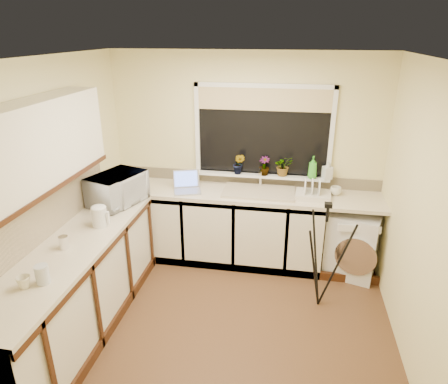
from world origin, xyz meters
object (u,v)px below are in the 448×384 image
washing_machine (353,243)px  plant_b (239,164)px  microwave (117,189)px  plant_d (283,166)px  plant_c (264,166)px  cup_left (24,282)px  soap_bottle_clear (328,170)px  soap_bottle_green (313,167)px  cup_back (336,191)px  tripod (323,256)px  dish_rack (313,195)px  kettle (99,217)px  steel_jar (64,242)px  laptop (187,185)px  glass_jug (42,274)px

washing_machine → plant_b: 1.60m
microwave → plant_d: (1.73, 0.78, 0.11)m
plant_c → cup_left: plant_c is taller
plant_d → soap_bottle_clear: plant_d is taller
microwave → soap_bottle_green: (2.07, 0.75, 0.12)m
microwave → soap_bottle_clear: 2.36m
plant_b → cup_back: (1.13, -0.10, -0.23)m
washing_machine → tripod: bearing=-102.4°
washing_machine → dish_rack: size_ratio=1.98×
kettle → cup_left: bearing=-95.1°
microwave → plant_c: bearing=-44.3°
soap_bottle_green → cup_back: bearing=-20.2°
plant_b → tripod: bearing=-43.6°
steel_jar → soap_bottle_clear: (2.29, 1.76, 0.20)m
plant_b → cup_left: (-1.25, -2.32, -0.23)m
laptop → microwave: 0.81m
soap_bottle_green → dish_rack: bearing=-85.4°
soap_bottle_green → cup_left: 3.14m
plant_d → cup_back: bearing=-12.6°
laptop → plant_b: plant_b is taller
dish_rack → plant_b: size_ratio=1.53×
soap_bottle_clear → plant_d: bearing=177.3°
steel_jar → cup_back: bearing=34.4°
dish_rack → soap_bottle_green: (-0.02, 0.23, 0.25)m
dish_rack → glass_jug: bearing=-131.6°
plant_b → steel_jar: bearing=-126.1°
plant_b → plant_d: 0.52m
microwave → plant_c: (1.51, 0.76, 0.10)m
laptop → soap_bottle_clear: 1.63m
plant_b → soap_bottle_green: bearing=-0.0°
tripod → glass_jug: bearing=-143.5°
plant_c → cup_left: 2.81m
soap_bottle_green → laptop: bearing=-170.1°
kettle → tripod: tripod is taller
glass_jug → microwave: microwave is taller
plant_b → plant_c: plant_b is taller
glass_jug → tripod: bearing=31.7°
laptop → plant_c: plant_c is taller
kettle → cup_left: kettle is taller
plant_c → cup_left: size_ratio=2.22×
tripod → cup_left: (-2.23, -1.39, 0.37)m
plant_c → glass_jug: bearing=-122.6°
tripod → plant_c: plant_c is taller
kettle → steel_jar: (-0.11, -0.45, -0.04)m
soap_bottle_green → washing_machine: bearing=-25.4°
tripod → microwave: 2.25m
laptop → tripod: (1.55, -0.68, -0.39)m
plant_d → soap_bottle_clear: bearing=-2.7°
tripod → cup_back: bearing=84.7°
washing_machine → tripod: tripod is taller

